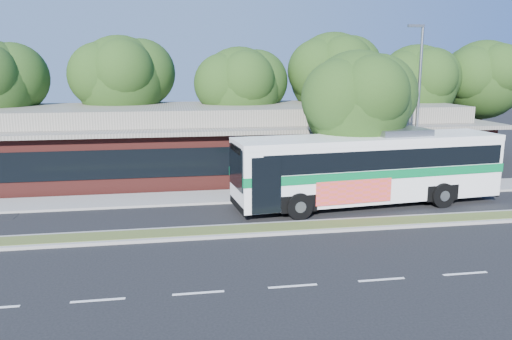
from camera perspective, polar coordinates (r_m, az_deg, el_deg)
The scene contains 12 objects.
ground at distance 20.92m, azimuth 0.96°, elevation -7.47°, with size 120.00×120.00×0.00m, color black.
median_strip at distance 21.45m, azimuth 0.67°, elevation -6.77°, with size 26.00×1.10×0.15m, color #3D4A1F.
sidewalk at distance 26.96m, azimuth -1.51°, elevation -2.96°, with size 44.00×2.60×0.12m, color gray.
plaza_building at distance 32.97m, azimuth -3.14°, elevation 3.39°, with size 33.20×11.20×4.45m.
lamp_post at distance 28.71m, azimuth 17.97°, elevation 7.19°, with size 0.93×0.18×9.07m.
tree_bg_b at distance 35.71m, azimuth -14.50°, elevation 10.14°, with size 6.69×6.00×9.00m.
tree_bg_c at distance 34.96m, azimuth -1.28°, elevation 9.57°, with size 6.24×5.60×8.26m.
tree_bg_d at distance 37.58m, azimuth 9.37°, elevation 10.83°, with size 6.91×6.20×9.37m.
tree_bg_e at distance 39.01m, azimuth 18.27°, elevation 9.43°, with size 6.47×5.80×8.50m.
tree_bg_f at distance 42.95m, azimuth 24.89°, elevation 9.52°, with size 6.69×6.00×8.92m.
transit_bus at distance 25.61m, azimuth 12.86°, elevation 0.74°, with size 13.88×4.34×3.84m.
sidewalk_tree at distance 27.27m, azimuth 12.16°, elevation 7.74°, with size 6.20×5.56×7.77m.
Camera 1 is at (-3.61, -19.44, 6.84)m, focal length 35.00 mm.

